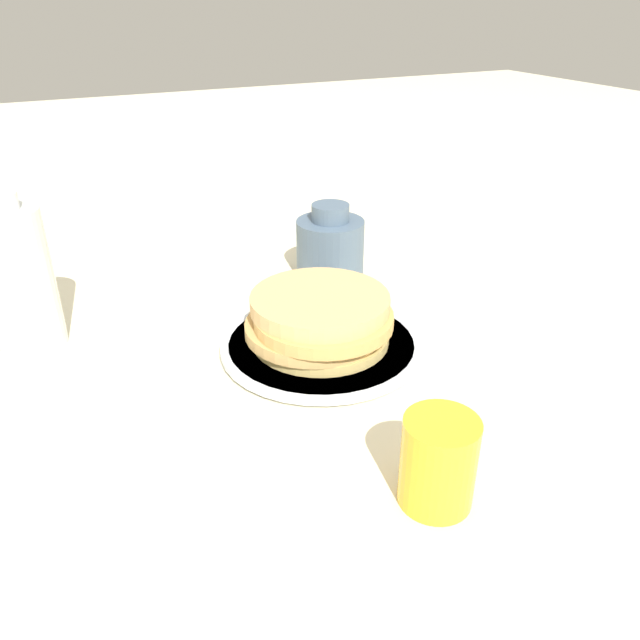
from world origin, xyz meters
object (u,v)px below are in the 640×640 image
juice_glass (438,462)px  cream_jug (330,246)px  plate (320,345)px  pancake_stack (319,320)px  water_bottle_near (19,279)px

juice_glass → cream_jug: 0.45m
juice_glass → plate: bearing=176.0°
pancake_stack → water_bottle_near: (-0.16, -0.29, 0.04)m
plate → pancake_stack: pancake_stack is taller
water_bottle_near → juice_glass: bearing=34.1°
cream_jug → water_bottle_near: 0.40m
juice_glass → pancake_stack: bearing=176.3°
plate → pancake_stack: bearing=-134.5°
plate → water_bottle_near: (-0.16, -0.29, 0.08)m
juice_glass → water_bottle_near: water_bottle_near is taller
plate → water_bottle_near: 0.34m
plate → pancake_stack: (-0.00, -0.00, 0.03)m
cream_jug → pancake_stack: bearing=-30.0°
pancake_stack → water_bottle_near: water_bottle_near is taller
pancake_stack → cream_jug: 0.21m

